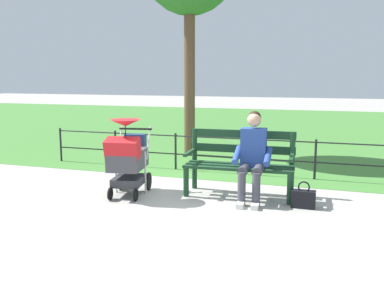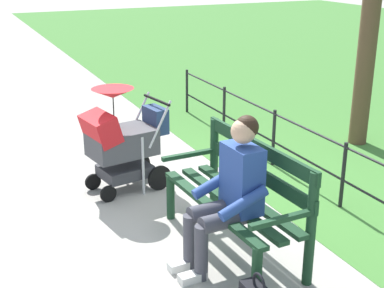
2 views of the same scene
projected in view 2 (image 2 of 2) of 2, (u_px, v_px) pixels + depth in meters
name	position (u px, v px, depth m)	size (l,w,h in m)	color
ground_plane	(187.00, 208.00, 5.54)	(60.00, 60.00, 0.00)	#ADA89E
park_bench	(240.00, 191.00, 4.66)	(1.62, 0.67, 0.96)	#193D23
person_on_bench	(230.00, 189.00, 4.33)	(0.55, 0.74, 1.28)	#42424C
stroller	(121.00, 138.00, 5.77)	(0.63, 0.95, 1.15)	black
park_fence	(306.00, 149.00, 5.97)	(6.44, 0.04, 0.70)	black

